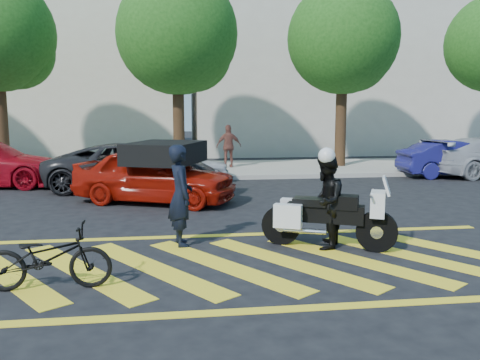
{
  "coord_description": "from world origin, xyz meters",
  "views": [
    {
      "loc": [
        -0.28,
        -7.86,
        2.54
      ],
      "look_at": [
        1.08,
        2.29,
        1.05
      ],
      "focal_mm": 38.0,
      "sensor_mm": 36.0,
      "label": 1
    }
  ],
  "objects": [
    {
      "name": "ground",
      "position": [
        0.0,
        0.0,
        0.0
      ],
      "size": [
        90.0,
        90.0,
        0.0
      ],
      "primitive_type": "plane",
      "color": "black",
      "rests_on": "ground"
    },
    {
      "name": "sidewalk",
      "position": [
        0.0,
        12.0,
        0.07
      ],
      "size": [
        60.0,
        5.0,
        0.15
      ],
      "primitive_type": "cube",
      "color": "#9E998E",
      "rests_on": "ground"
    },
    {
      "name": "crosswalk",
      "position": [
        -0.04,
        0.0,
        0.0
      ],
      "size": [
        12.33,
        4.0,
        0.01
      ],
      "color": "yellow",
      "rests_on": "ground"
    },
    {
      "name": "building_left",
      "position": [
        -8.0,
        21.0,
        5.0
      ],
      "size": [
        16.0,
        8.0,
        10.0
      ],
      "primitive_type": "cube",
      "color": "beige",
      "rests_on": "ground"
    },
    {
      "name": "building_right",
      "position": [
        9.0,
        21.0,
        5.5
      ],
      "size": [
        16.0,
        8.0,
        11.0
      ],
      "primitive_type": "cube",
      "color": "beige",
      "rests_on": "ground"
    },
    {
      "name": "tree_left",
      "position": [
        -6.37,
        12.06,
        4.99
      ],
      "size": [
        4.2,
        4.2,
        7.26
      ],
      "color": "black",
      "rests_on": "ground"
    },
    {
      "name": "tree_center",
      "position": [
        0.13,
        12.06,
        5.1
      ],
      "size": [
        4.6,
        4.6,
        7.56
      ],
      "color": "black",
      "rests_on": "ground"
    },
    {
      "name": "tree_right",
      "position": [
        6.63,
        12.06,
        5.05
      ],
      "size": [
        4.4,
        4.4,
        7.41
      ],
      "color": "black",
      "rests_on": "ground"
    },
    {
      "name": "officer_bike",
      "position": [
        -0.14,
        1.32,
        0.93
      ],
      "size": [
        0.57,
        0.75,
        1.86
      ],
      "primitive_type": "imported",
      "rotation": [
        0.0,
        0.0,
        1.77
      ],
      "color": "black",
      "rests_on": "ground"
    },
    {
      "name": "bicycle",
      "position": [
        -2.02,
        -0.75,
        0.46
      ],
      "size": [
        1.75,
        0.62,
        0.92
      ],
      "primitive_type": "imported",
      "rotation": [
        0.0,
        0.0,
        1.58
      ],
      "color": "black",
      "rests_on": "ground"
    },
    {
      "name": "police_motorcycle",
      "position": [
        2.45,
        0.79,
        0.58
      ],
      "size": [
        2.28,
        1.35,
        1.07
      ],
      "rotation": [
        0.0,
        0.0,
        -0.43
      ],
      "color": "black",
      "rests_on": "ground"
    },
    {
      "name": "officer_moto",
      "position": [
        2.43,
        0.77,
        0.84
      ],
      "size": [
        0.92,
        1.01,
        1.68
      ],
      "primitive_type": "imported",
      "rotation": [
        0.0,
        0.0,
        -2.0
      ],
      "color": "black",
      "rests_on": "ground"
    },
    {
      "name": "red_convertible",
      "position": [
        -0.74,
        5.6,
        0.73
      ],
      "size": [
        4.62,
        3.24,
        1.46
      ],
      "primitive_type": "imported",
      "rotation": [
        0.0,
        0.0,
        1.18
      ],
      "color": "#951106",
      "rests_on": "ground"
    },
    {
      "name": "parked_mid_left",
      "position": [
        -1.5,
        7.86,
        0.71
      ],
      "size": [
        5.33,
        2.86,
        1.42
      ],
      "primitive_type": "imported",
      "rotation": [
        0.0,
        0.0,
        1.47
      ],
      "color": "black",
      "rests_on": "ground"
    },
    {
      "name": "parked_mid_right",
      "position": [
        -0.1,
        9.2,
        0.59
      ],
      "size": [
        3.55,
        1.69,
        1.17
      ],
      "primitive_type": "imported",
      "rotation": [
        0.0,
        0.0,
        1.66
      ],
      "color": "#BBBBBF",
      "rests_on": "ground"
    },
    {
      "name": "parked_right",
      "position": [
        9.9,
        9.2,
        0.66
      ],
      "size": [
        4.07,
        1.59,
        1.32
      ],
      "primitive_type": "imported",
      "rotation": [
        0.0,
        0.0,
        1.52
      ],
      "color": "navy",
      "rests_on": "ground"
    },
    {
      "name": "pedestrian_right",
      "position": [
        1.95,
        12.0,
        0.99
      ],
      "size": [
        1.01,
        0.46,
        1.68
      ],
      "primitive_type": "imported",
      "rotation": [
        0.0,
        0.0,
        3.2
      ],
      "color": "brown",
      "rests_on": "sidewalk"
    }
  ]
}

